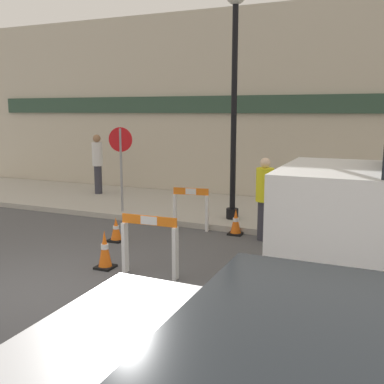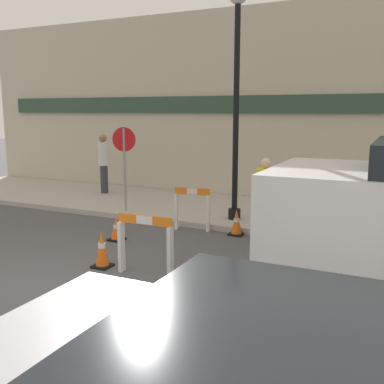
% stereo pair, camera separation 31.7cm
% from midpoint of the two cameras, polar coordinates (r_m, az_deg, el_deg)
% --- Properties ---
extents(ground_plane, '(60.00, 60.00, 0.00)m').
position_cam_midpoint_polar(ground_plane, '(6.99, -21.89, -12.51)').
color(ground_plane, '#4C4C4F').
extents(sidewalk_slab, '(18.00, 3.56, 0.13)m').
position_cam_midpoint_polar(sidewalk_slab, '(12.00, -0.25, -2.00)').
color(sidewalk_slab, '#ADA89E').
rests_on(sidewalk_slab, ground_plane).
extents(storefront_facade, '(18.00, 0.22, 5.50)m').
position_cam_midpoint_polar(storefront_facade, '(13.45, 2.97, 10.84)').
color(storefront_facade, '#BCB29E').
rests_on(storefront_facade, ground_plane).
extents(streetlamp_post, '(0.44, 0.44, 5.17)m').
position_cam_midpoint_polar(streetlamp_post, '(10.29, 4.52, 14.93)').
color(streetlamp_post, black).
rests_on(streetlamp_post, sidewalk_slab).
extents(stop_sign, '(0.59, 0.15, 2.09)m').
position_cam_midpoint_polar(stop_sign, '(11.23, -9.82, 4.61)').
color(stop_sign, gray).
rests_on(stop_sign, sidewalk_slab).
extents(barricade_0, '(0.80, 0.26, 0.95)m').
position_cam_midpoint_polar(barricade_0, '(9.91, -1.06, -2.01)').
color(barricade_0, white).
rests_on(barricade_0, ground_plane).
extents(barricade_1, '(0.96, 0.17, 0.99)m').
position_cam_midpoint_polar(barricade_1, '(7.24, -6.68, -6.44)').
color(barricade_1, white).
rests_on(barricade_1, ground_plane).
extents(traffic_cone_0, '(0.30, 0.30, 0.66)m').
position_cam_midpoint_polar(traffic_cone_0, '(7.76, -12.18, -7.22)').
color(traffic_cone_0, black).
rests_on(traffic_cone_0, ground_plane).
extents(traffic_cone_1, '(0.30, 0.30, 0.56)m').
position_cam_midpoint_polar(traffic_cone_1, '(9.64, 4.63, -3.86)').
color(traffic_cone_1, black).
rests_on(traffic_cone_1, ground_plane).
extents(traffic_cone_2, '(0.30, 0.30, 0.50)m').
position_cam_midpoint_polar(traffic_cone_2, '(9.30, -10.59, -4.75)').
color(traffic_cone_2, black).
rests_on(traffic_cone_2, ground_plane).
extents(person_worker, '(0.50, 0.50, 1.70)m').
position_cam_midpoint_polar(person_worker, '(9.18, 8.20, -0.56)').
color(person_worker, '#33333D').
rests_on(person_worker, ground_plane).
extents(person_pedestrian, '(0.43, 0.43, 1.79)m').
position_cam_midpoint_polar(person_pedestrian, '(13.87, -12.55, 3.80)').
color(person_pedestrian, '#33333D').
rests_on(person_pedestrian, sidewalk_slab).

